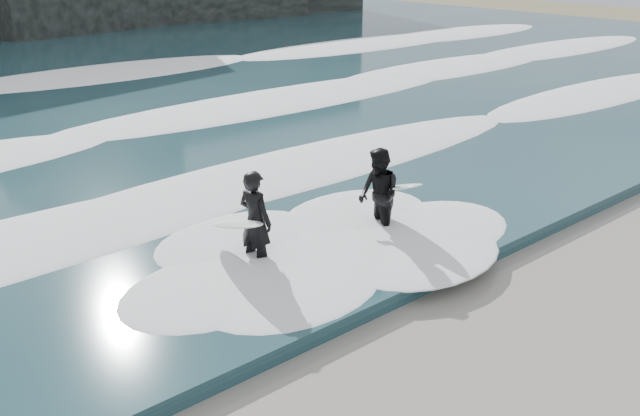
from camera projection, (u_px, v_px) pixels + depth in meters
The scene contains 5 objects.
foam_near at pixel (196, 195), 14.56m from camera, with size 60.00×3.20×0.20m, color white.
foam_mid at pixel (89, 131), 19.58m from camera, with size 60.00×4.00×0.24m, color white.
foam_far at pixel (11, 84), 26.03m from camera, with size 60.00×4.80×0.30m, color white.
surfer_left at pixel (252, 222), 11.68m from camera, with size 1.11×2.07×2.01m.
surfer_right at pixel (379, 195), 12.94m from camera, with size 1.31×1.90×2.00m.
Camera 1 is at (-6.23, -3.36, 5.79)m, focal length 35.00 mm.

